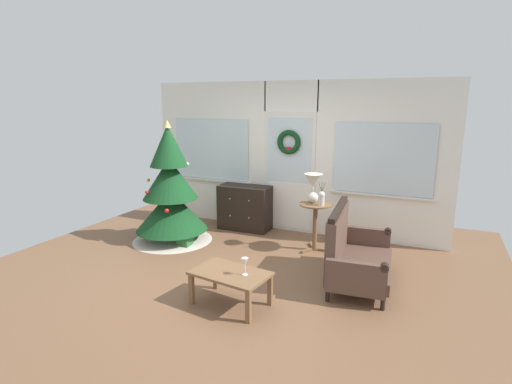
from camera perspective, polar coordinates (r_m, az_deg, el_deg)
The scene contains 11 objects.
ground_plane at distance 5.41m, azimuth -2.94°, elevation -11.53°, with size 6.76×6.76×0.00m, color brown.
back_wall_with_door at distance 6.91m, azimuth 4.87°, elevation 4.90°, with size 5.20×0.19×2.55m.
christmas_tree at distance 6.58m, azimuth -11.98°, elevation -0.48°, with size 1.29×1.29×1.94m.
dresser_cabinet at distance 7.10m, azimuth -1.59°, elevation -2.20°, with size 0.91×0.46×0.78m.
settee_sofa at distance 5.21m, azimuth 13.47°, elevation -8.40°, with size 0.82×1.42×0.96m.
side_table at distance 6.12m, azimuth 8.38°, elevation -3.58°, with size 0.50×0.48×0.73m.
table_lamp at distance 6.06m, azimuth 8.09°, elevation 1.10°, with size 0.28×0.28×0.44m.
flower_vase at distance 5.96m, azimuth 9.25°, elevation -0.79°, with size 0.11×0.10×0.35m.
coffee_table at distance 4.56m, azimuth -3.63°, elevation -11.88°, with size 0.90×0.63×0.38m.
wine_glass at distance 4.40m, azimuth -1.58°, elevation -9.96°, with size 0.08×0.08×0.20m.
gift_box at distance 6.43m, azimuth -10.09°, elevation -6.72°, with size 0.21×0.18×0.21m, color #266633.
Camera 1 is at (2.27, -4.38, 2.23)m, focal length 28.28 mm.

